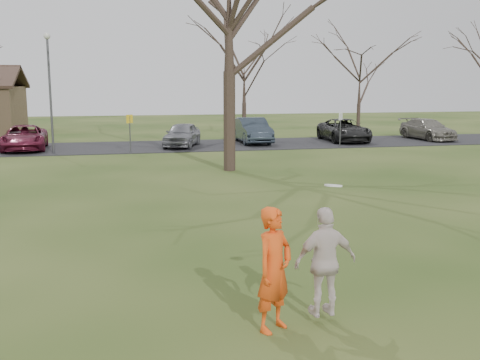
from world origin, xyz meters
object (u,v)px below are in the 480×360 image
at_px(player_defender, 274,269).
at_px(car_7, 428,129).
at_px(car_6, 344,130).
at_px(catching_play, 325,262).
at_px(big_tree, 229,2).
at_px(car_2, 25,138).
at_px(car_5, 252,130).
at_px(lamp_post, 49,78).
at_px(car_4, 182,135).

distance_m(player_defender, car_7, 31.43).
bearing_deg(car_6, catching_play, -109.44).
height_order(car_7, big_tree, big_tree).
relative_size(car_2, car_5, 1.04).
bearing_deg(car_6, player_defender, -110.92).
bearing_deg(lamp_post, car_7, 6.37).
relative_size(car_6, car_7, 1.10).
xyz_separation_m(car_2, lamp_post, (1.73, -2.16, 3.24)).
relative_size(car_5, car_6, 0.93).
relative_size(car_5, car_7, 1.02).
bearing_deg(car_7, car_4, 177.94).
height_order(car_6, big_tree, big_tree).
relative_size(car_7, lamp_post, 0.74).
relative_size(car_7, catching_play, 2.25).
relative_size(car_7, big_tree, 0.33).
distance_m(car_4, car_7, 16.48).
bearing_deg(player_defender, catching_play, -31.48).
distance_m(car_2, car_6, 19.36).
distance_m(lamp_post, big_tree, 11.38).
height_order(player_defender, car_5, player_defender).
xyz_separation_m(player_defender, car_2, (-7.22, 25.26, -0.22)).
distance_m(car_6, lamp_post, 18.12).
bearing_deg(big_tree, car_5, 71.08).
xyz_separation_m(catching_play, lamp_post, (-6.32, 23.04, 2.98)).
bearing_deg(catching_play, car_5, 78.54).
bearing_deg(big_tree, player_defender, -99.14).
bearing_deg(car_2, car_7, -2.43).
xyz_separation_m(car_4, car_5, (4.53, 1.06, 0.08)).
height_order(car_7, lamp_post, lamp_post).
bearing_deg(lamp_post, car_4, 15.35).
bearing_deg(car_2, car_5, 0.12).
bearing_deg(car_4, player_defender, -74.25).
height_order(car_2, car_6, car_6).
bearing_deg(big_tree, lamp_post, 136.85).
relative_size(player_defender, car_5, 0.40).
bearing_deg(big_tree, car_2, 135.22).
height_order(car_4, car_7, car_4).
relative_size(player_defender, car_7, 0.41).
relative_size(car_4, big_tree, 0.30).
height_order(car_5, car_6, car_5).
xyz_separation_m(car_2, big_tree, (9.73, -9.66, 6.27)).
xyz_separation_m(car_5, big_tree, (-3.60, -10.50, 6.18)).
height_order(player_defender, lamp_post, lamp_post).
distance_m(car_2, car_5, 13.36).
relative_size(catching_play, lamp_post, 0.33).
bearing_deg(car_5, car_7, -1.33).
distance_m(car_4, car_5, 4.65).
xyz_separation_m(car_7, lamp_post, (-23.54, -2.63, 3.25)).
bearing_deg(catching_play, car_2, 107.72).
distance_m(car_2, catching_play, 26.46).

